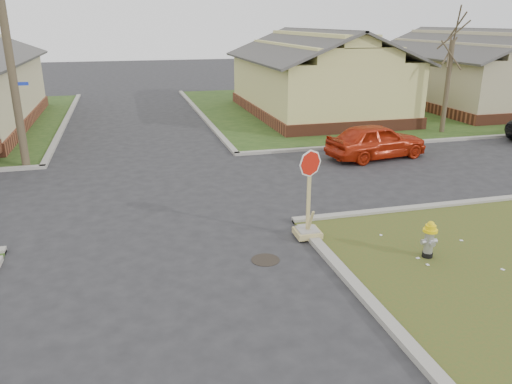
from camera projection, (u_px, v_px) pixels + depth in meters
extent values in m
plane|color=#242426|center=(164.00, 262.00, 11.09)|extent=(120.00, 120.00, 0.00)
cube|color=#244017|center=(477.00, 101.00, 32.87)|extent=(37.00, 19.00, 0.05)
cylinder|color=black|center=(265.00, 260.00, 11.17)|extent=(0.64, 0.64, 0.01)
cube|color=brown|center=(315.00, 109.00, 28.50)|extent=(7.20, 11.20, 0.60)
cube|color=#DAD480|center=(316.00, 80.00, 27.97)|extent=(7.00, 11.00, 2.60)
cube|color=brown|center=(466.00, 102.00, 30.92)|extent=(7.20, 11.20, 0.60)
cube|color=tan|center=(470.00, 75.00, 30.40)|extent=(7.00, 11.00, 2.60)
cylinder|color=#423626|center=(7.00, 39.00, 16.74)|extent=(0.28, 0.28, 9.00)
cylinder|color=#423626|center=(447.00, 87.00, 23.11)|extent=(0.22, 0.22, 4.20)
cylinder|color=black|center=(427.00, 255.00, 11.20)|extent=(0.24, 0.24, 0.11)
cylinder|color=#A7A7AB|center=(429.00, 242.00, 11.11)|extent=(0.20, 0.20, 0.49)
sphere|color=#A7A7AB|center=(430.00, 232.00, 11.03)|extent=(0.20, 0.20, 0.20)
cylinder|color=yellow|center=(430.00, 230.00, 11.01)|extent=(0.32, 0.32, 0.06)
cylinder|color=yellow|center=(431.00, 227.00, 10.99)|extent=(0.24, 0.24, 0.11)
sphere|color=yellow|center=(431.00, 225.00, 10.97)|extent=(0.16, 0.16, 0.16)
cube|color=tan|center=(307.00, 233.00, 12.30)|extent=(0.61, 0.61, 0.15)
cube|color=#99958C|center=(307.00, 229.00, 12.26)|extent=(0.49, 0.49, 0.04)
cube|color=tan|center=(309.00, 193.00, 11.95)|extent=(0.09, 0.04, 2.06)
cylinder|color=#B0150B|center=(311.00, 163.00, 11.67)|extent=(0.55, 0.24, 0.59)
cylinder|color=white|center=(310.00, 163.00, 11.69)|extent=(0.62, 0.27, 0.67)
imported|color=#AF240C|center=(376.00, 141.00, 19.24)|extent=(4.19, 2.22, 1.36)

